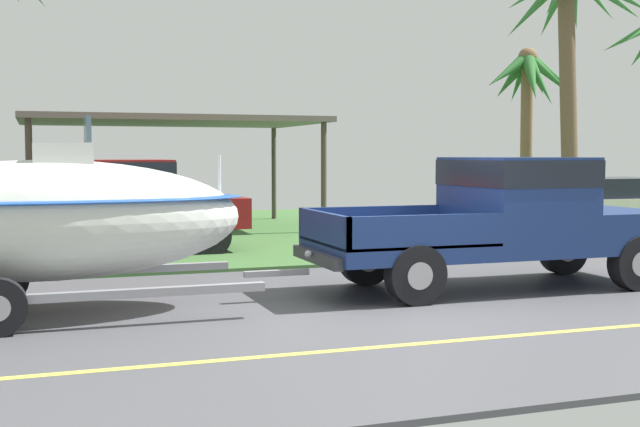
% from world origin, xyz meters
% --- Properties ---
extents(ground, '(36.00, 22.00, 0.11)m').
position_xyz_m(ground, '(0.00, 8.38, -0.01)').
color(ground, '#4C4C51').
extents(pickup_truck_towing, '(5.62, 2.03, 1.93)m').
position_xyz_m(pickup_truck_towing, '(2.20, 1.11, 1.06)').
color(pickup_truck_towing, navy).
rests_on(pickup_truck_towing, ground).
extents(boat_on_trailer, '(6.15, 2.36, 2.45)m').
position_xyz_m(boat_on_trailer, '(-4.45, 1.11, 1.18)').
color(boat_on_trailer, gray).
rests_on(boat_on_trailer, ground).
extents(parked_pickup_background, '(5.46, 2.02, 1.87)m').
position_xyz_m(parked_pickup_background, '(-2.81, 7.06, 1.04)').
color(parked_pickup_background, maroon).
rests_on(parked_pickup_background, ground).
extents(parked_sedan_near, '(4.62, 1.93, 1.38)m').
position_xyz_m(parked_sedan_near, '(9.61, 8.02, 0.67)').
color(parked_sedan_near, beige).
rests_on(parked_sedan_near, ground).
extents(carport_awning, '(7.37, 4.99, 2.91)m').
position_xyz_m(carport_awning, '(-1.20, 11.91, 2.79)').
color(carport_awning, '#4C4238').
rests_on(carport_awning, ground).
extents(palm_tree_near_right, '(3.61, 3.37, 6.56)m').
position_xyz_m(palm_tree_near_right, '(7.33, 6.81, 5.01)').
color(palm_tree_near_right, brown).
rests_on(palm_tree_near_right, ground).
extents(palm_tree_mid, '(3.39, 2.64, 4.99)m').
position_xyz_m(palm_tree_mid, '(8.68, 10.58, 3.88)').
color(palm_tree_mid, brown).
rests_on(palm_tree_mid, ground).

